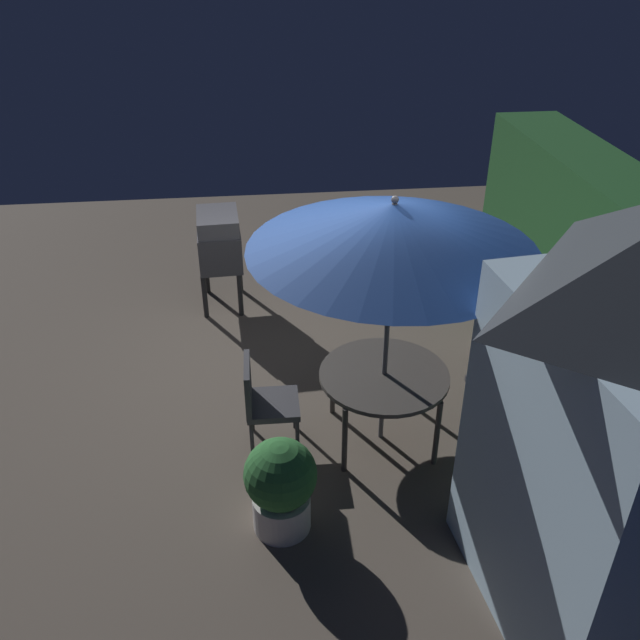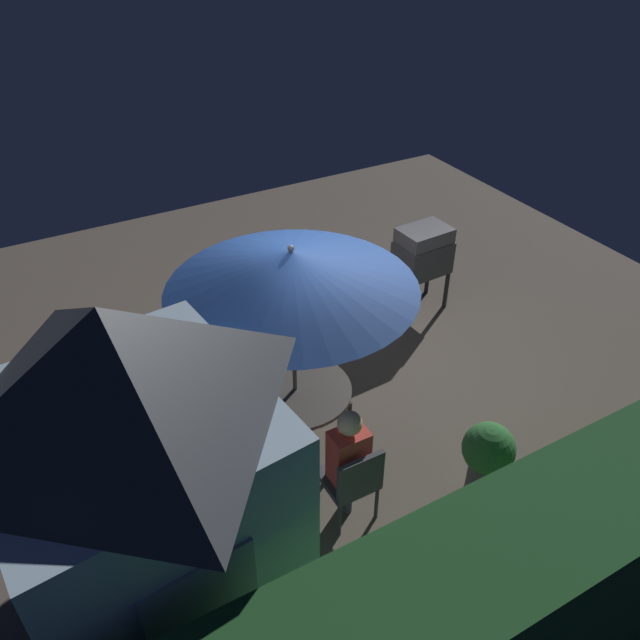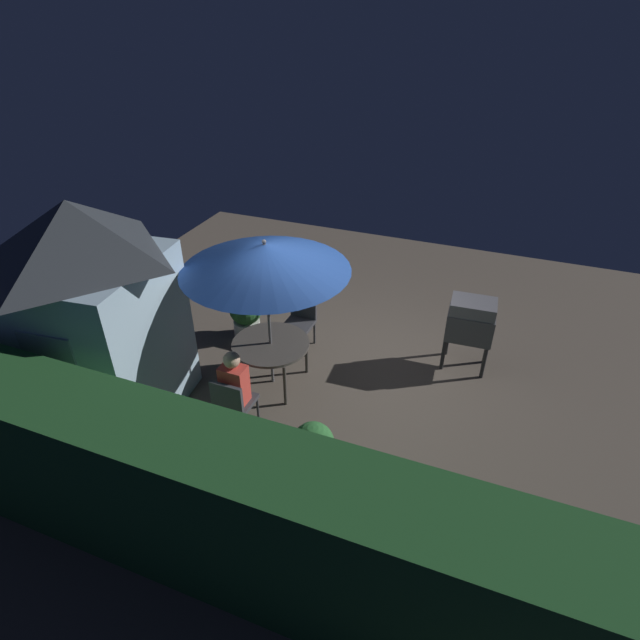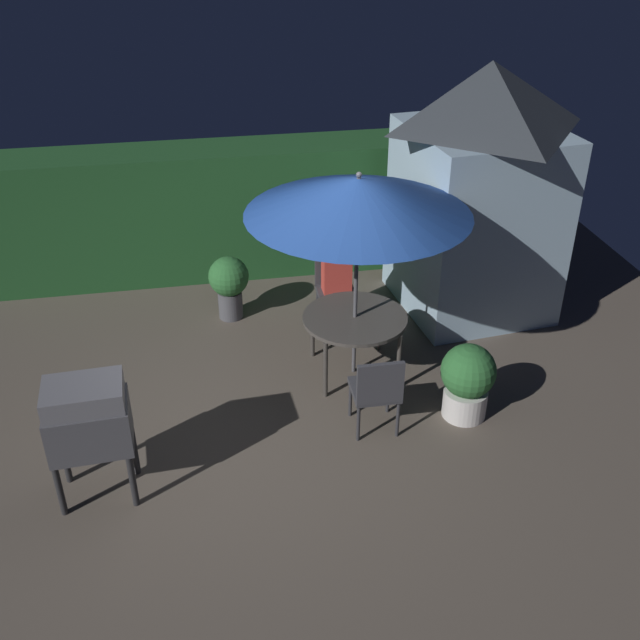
# 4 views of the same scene
# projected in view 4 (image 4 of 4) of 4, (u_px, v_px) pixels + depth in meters

# --- Properties ---
(ground_plane) EXTENTS (11.00, 11.00, 0.00)m
(ground_plane) POSITION_uv_depth(u_px,v_px,m) (282.00, 413.00, 7.76)
(ground_plane) COLOR brown
(hedge_backdrop) EXTENTS (7.26, 0.89, 1.78)m
(hedge_backdrop) POSITION_uv_depth(u_px,v_px,m) (245.00, 209.00, 10.26)
(hedge_backdrop) COLOR #1E4C23
(hedge_backdrop) RESTS_ON ground
(garden_shed) EXTENTS (1.99, 2.05, 3.09)m
(garden_shed) POSITION_uv_depth(u_px,v_px,m) (478.00, 189.00, 9.00)
(garden_shed) COLOR #9EBCD1
(garden_shed) RESTS_ON ground
(patio_table) EXTENTS (1.15, 1.15, 0.72)m
(patio_table) POSITION_uv_depth(u_px,v_px,m) (355.00, 321.00, 8.09)
(patio_table) COLOR #47423D
(patio_table) RESTS_ON ground
(patio_umbrella) EXTENTS (2.32, 2.32, 2.37)m
(patio_umbrella) POSITION_uv_depth(u_px,v_px,m) (358.00, 196.00, 7.34)
(patio_umbrella) COLOR #4C4C51
(patio_umbrella) RESTS_ON ground
(bbq_grill) EXTENTS (0.73, 0.54, 1.20)m
(bbq_grill) POSITION_uv_depth(u_px,v_px,m) (88.00, 419.00, 6.33)
(bbq_grill) COLOR #47474C
(bbq_grill) RESTS_ON ground
(chair_near_shed) EXTENTS (0.46, 0.47, 0.90)m
(chair_near_shed) POSITION_uv_depth(u_px,v_px,m) (335.00, 284.00, 9.13)
(chair_near_shed) COLOR #38383D
(chair_near_shed) RESTS_ON ground
(chair_far_side) EXTENTS (0.47, 0.47, 0.90)m
(chair_far_side) POSITION_uv_depth(u_px,v_px,m) (377.00, 389.00, 7.25)
(chair_far_side) COLOR #38383D
(chair_far_side) RESTS_ON ground
(potted_plant_by_shed) EXTENTS (0.50, 0.50, 0.83)m
(potted_plant_by_shed) POSITION_uv_depth(u_px,v_px,m) (229.00, 282.00, 9.23)
(potted_plant_by_shed) COLOR #4C4C51
(potted_plant_by_shed) RESTS_ON ground
(potted_plant_by_grill) EXTENTS (0.56, 0.56, 0.83)m
(potted_plant_by_grill) POSITION_uv_depth(u_px,v_px,m) (467.00, 379.00, 7.52)
(potted_plant_by_grill) COLOR silver
(potted_plant_by_grill) RESTS_ON ground
(person_in_red) EXTENTS (0.34, 0.24, 1.26)m
(person_in_red) POSITION_uv_depth(u_px,v_px,m) (337.00, 269.00, 8.92)
(person_in_red) COLOR #CC3D33
(person_in_red) RESTS_ON ground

